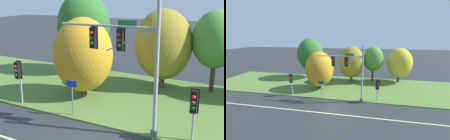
# 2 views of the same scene
# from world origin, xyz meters

# --- Properties ---
(grass_verge) EXTENTS (48.00, 11.50, 0.10)m
(grass_verge) POSITION_xyz_m (0.00, 8.25, 0.05)
(grass_verge) COLOR #517533
(grass_verge) RESTS_ON ground
(traffic_signal_mast) EXTENTS (6.26, 0.49, 7.39)m
(traffic_signal_mast) POSITION_xyz_m (1.58, 2.76, 4.58)
(traffic_signal_mast) COLOR #9EA0A5
(traffic_signal_mast) RESTS_ON grass_verge
(pedestrian_signal_near_kerb) EXTENTS (0.46, 0.55, 3.19)m
(pedestrian_signal_near_kerb) POSITION_xyz_m (-7.03, 2.82, 2.42)
(pedestrian_signal_near_kerb) COLOR #9EA0A5
(pedestrian_signal_near_kerb) RESTS_ON grass_verge
(pedestrian_signal_further_along) EXTENTS (0.46, 0.55, 2.98)m
(pedestrian_signal_further_along) POSITION_xyz_m (5.22, 2.98, 2.24)
(pedestrian_signal_further_along) COLOR #9EA0A5
(pedestrian_signal_further_along) RESTS_ON grass_verge
(route_sign_post) EXTENTS (0.80, 0.08, 2.42)m
(route_sign_post) POSITION_xyz_m (-2.48, 2.92, 1.69)
(route_sign_post) COLOR slate
(route_sign_post) RESTS_ON grass_verge
(tree_nearest_road) EXTENTS (5.18, 5.18, 8.02)m
(tree_nearest_road) POSITION_xyz_m (-7.68, 12.32, 4.87)
(tree_nearest_road) COLOR #4C3823
(tree_nearest_road) RESTS_ON grass_verge
(tree_left_of_mast) EXTENTS (4.51, 4.51, 6.12)m
(tree_left_of_mast) POSITION_xyz_m (-3.80, 6.30, 3.39)
(tree_left_of_mast) COLOR #423021
(tree_left_of_mast) RESTS_ON grass_verge
(tree_behind_signpost) EXTENTS (4.71, 4.71, 6.66)m
(tree_behind_signpost) POSITION_xyz_m (0.85, 11.28, 3.80)
(tree_behind_signpost) COLOR brown
(tree_behind_signpost) RESTS_ON grass_verge
(tree_mid_verge) EXTENTS (3.67, 3.67, 6.59)m
(tree_mid_verge) POSITION_xyz_m (4.81, 12.03, 4.38)
(tree_mid_verge) COLOR #423021
(tree_mid_verge) RESTS_ON grass_verge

